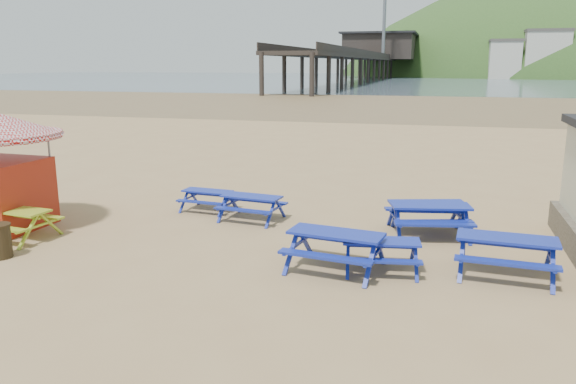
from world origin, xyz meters
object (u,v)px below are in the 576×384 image
(picnic_table_yellow, at_px, (16,224))
(litter_bin, at_px, (0,241))
(picnic_table_blue_b, at_px, (430,220))
(picnic_table_blue_a, at_px, (208,200))

(picnic_table_yellow, bearing_deg, litter_bin, -55.63)
(litter_bin, bearing_deg, picnic_table_yellow, 118.01)
(picnic_table_blue_b, height_order, litter_bin, picnic_table_blue_b)
(picnic_table_blue_b, relative_size, picnic_table_yellow, 1.14)
(picnic_table_blue_b, xyz_separation_m, litter_bin, (-9.70, -4.45, -0.01))
(picnic_table_blue_a, bearing_deg, litter_bin, -114.32)
(picnic_table_blue_a, xyz_separation_m, picnic_table_yellow, (-3.70, -3.97, 0.07))
(picnic_table_yellow, relative_size, litter_bin, 2.48)
(picnic_table_blue_b, bearing_deg, picnic_table_blue_a, 161.01)
(picnic_table_yellow, distance_m, litter_bin, 1.56)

